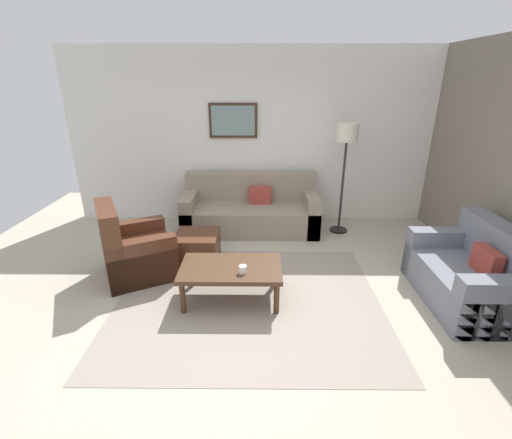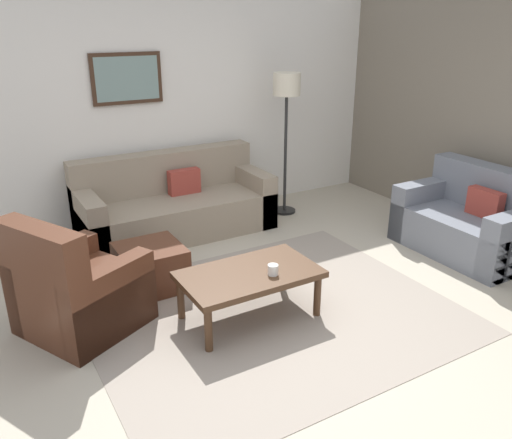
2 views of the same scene
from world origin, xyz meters
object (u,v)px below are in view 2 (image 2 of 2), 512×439
object	(u,v)px
couch_loveseat	(472,223)
coffee_table	(249,277)
couch_main	(173,206)
cup	(273,270)
ottoman	(151,267)
armchair_leather	(74,295)
framed_artwork	(127,78)
lamp_standing	(287,99)

from	to	relation	value
couch_loveseat	coffee_table	bearing A→B (deg)	179.52
couch_main	cup	world-z (taller)	couch_main
couch_loveseat	cup	distance (m)	2.52
couch_main	ottoman	xyz separation A→B (m)	(-0.69, -1.18, -0.10)
armchair_leather	coffee_table	size ratio (longest dim) A/B	0.98
ottoman	framed_artwork	world-z (taller)	framed_artwork
couch_loveseat	framed_artwork	xyz separation A→B (m)	(-2.76, 2.49, 1.38)
coffee_table	armchair_leather	bearing A→B (deg)	157.99
framed_artwork	lamp_standing	bearing A→B (deg)	-17.58
ottoman	couch_main	bearing A→B (deg)	59.56
couch_main	armchair_leather	distance (m)	2.11
lamp_standing	ottoman	bearing A→B (deg)	-153.80
ottoman	cup	xyz separation A→B (m)	(0.66, -1.02, 0.25)
coffee_table	framed_artwork	size ratio (longest dim) A/B	1.43
couch_main	armchair_leather	xyz separation A→B (m)	(-1.43, -1.55, 0.01)
ottoman	lamp_standing	bearing A→B (deg)	26.20
armchair_leather	coffee_table	xyz separation A→B (m)	(1.26, -0.51, 0.05)
couch_main	ottoman	bearing A→B (deg)	-120.44
couch_loveseat	ottoman	xyz separation A→B (m)	(-3.17, 0.91, -0.10)
couch_loveseat	lamp_standing	distance (m)	2.47
couch_main	armchair_leather	bearing A→B (deg)	-132.66
armchair_leather	lamp_standing	bearing A→B (deg)	26.38
coffee_table	cup	world-z (taller)	cup
cup	framed_artwork	world-z (taller)	framed_artwork
lamp_standing	coffee_table	bearing A→B (deg)	-129.73
couch_loveseat	couch_main	bearing A→B (deg)	139.98
framed_artwork	couch_loveseat	bearing A→B (deg)	-42.02
framed_artwork	armchair_leather	bearing A→B (deg)	-120.28
ottoman	cup	size ratio (longest dim) A/B	6.62
coffee_table	framed_artwork	xyz separation A→B (m)	(-0.11, 2.47, 1.32)
armchair_leather	coffee_table	bearing A→B (deg)	-22.01
couch_loveseat	cup	bearing A→B (deg)	-177.41
couch_loveseat	armchair_leather	xyz separation A→B (m)	(-3.91, 0.53, 0.00)
coffee_table	framed_artwork	world-z (taller)	framed_artwork
framed_artwork	ottoman	bearing A→B (deg)	-104.37
coffee_table	cup	bearing A→B (deg)	-44.86
ottoman	coffee_table	xyz separation A→B (m)	(0.52, -0.88, 0.16)
couch_main	couch_loveseat	xyz separation A→B (m)	(2.48, -2.08, 0.00)
cup	couch_loveseat	bearing A→B (deg)	2.59
ottoman	lamp_standing	world-z (taller)	lamp_standing
couch_main	framed_artwork	bearing A→B (deg)	124.88
coffee_table	lamp_standing	size ratio (longest dim) A/B	0.64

